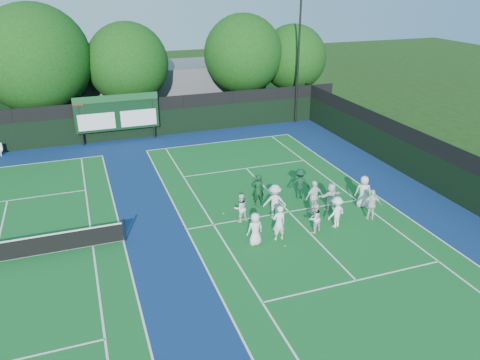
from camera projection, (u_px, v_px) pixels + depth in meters
name	position (u px, v px, depth m)	size (l,w,h in m)	color
ground	(297.00, 221.00, 23.58)	(120.00, 120.00, 0.00)	#17350E
court_apron	(176.00, 231.00, 22.59)	(34.00, 32.00, 0.01)	navy
near_court	(289.00, 212.00, 24.44)	(11.05, 23.85, 0.01)	#125C22
back_fence	(131.00, 121.00, 34.99)	(34.00, 0.08, 3.00)	black
divider_fence_right	(433.00, 166.00, 26.68)	(0.08, 32.00, 3.00)	black
scoreboard	(117.00, 113.00, 33.98)	(6.00, 0.21, 3.55)	black
clubhouse	(163.00, 87.00, 42.87)	(18.00, 6.00, 4.00)	#5E5D63
light_pole_right	(299.00, 45.00, 36.92)	(1.20, 0.30, 10.12)	black
tree_b	(38.00, 62.00, 34.57)	(8.09, 8.09, 9.75)	black
tree_c	(130.00, 65.00, 36.88)	(6.37, 6.37, 8.22)	black
tree_d	(245.00, 56.00, 39.77)	(6.66, 6.66, 8.59)	black
tree_e	(294.00, 59.00, 41.44)	(5.79, 5.79, 7.60)	black
tennis_ball_0	(285.00, 246.00, 21.32)	(0.07, 0.07, 0.07)	#AACB17
tennis_ball_2	(371.00, 211.00, 24.48)	(0.07, 0.07, 0.07)	#AACB17
tennis_ball_3	(224.00, 213.00, 24.23)	(0.07, 0.07, 0.07)	#AACB17
tennis_ball_4	(272.00, 212.00, 24.39)	(0.07, 0.07, 0.07)	#AACB17
player_front_0	(255.00, 229.00, 21.20)	(0.78, 0.51, 1.59)	white
player_front_1	(279.00, 223.00, 21.56)	(0.64, 0.42, 1.75)	white
player_front_2	(314.00, 218.00, 22.25)	(0.73, 0.57, 1.51)	silver
player_front_3	(336.00, 212.00, 22.72)	(1.03, 0.59, 1.60)	white
player_front_4	(372.00, 205.00, 23.40)	(0.96, 0.40, 1.63)	white
player_back_0	(241.00, 208.00, 23.24)	(0.72, 0.56, 1.49)	white
player_back_1	(275.00, 201.00, 23.58)	(1.16, 0.67, 1.79)	silver
player_back_2	(314.00, 197.00, 24.06)	(1.05, 0.44, 1.79)	white
player_back_3	(331.00, 197.00, 24.41)	(1.40, 0.45, 1.51)	white
player_back_4	(363.00, 192.00, 24.70)	(0.85, 0.55, 1.74)	silver
coach_left	(258.00, 190.00, 24.82)	(0.65, 0.43, 1.79)	#0F371B
coach_right	(300.00, 183.00, 25.69)	(1.12, 0.64, 1.73)	#0E331F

